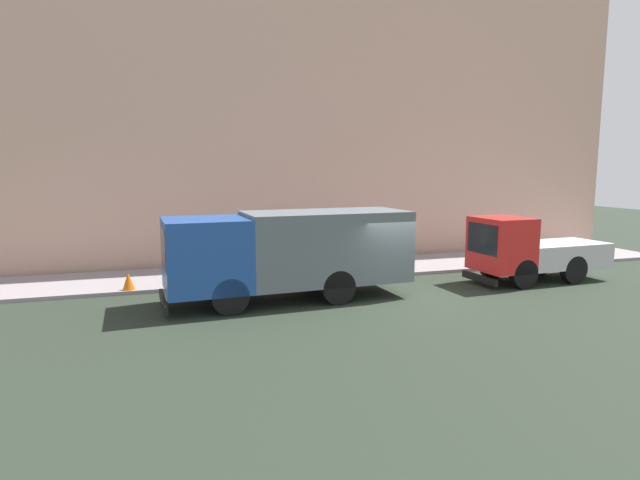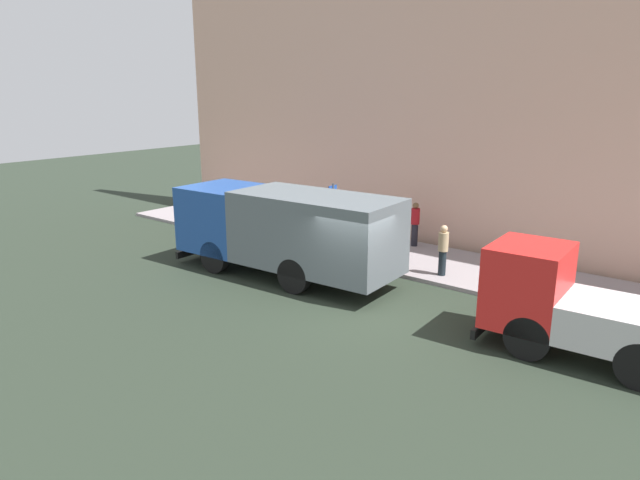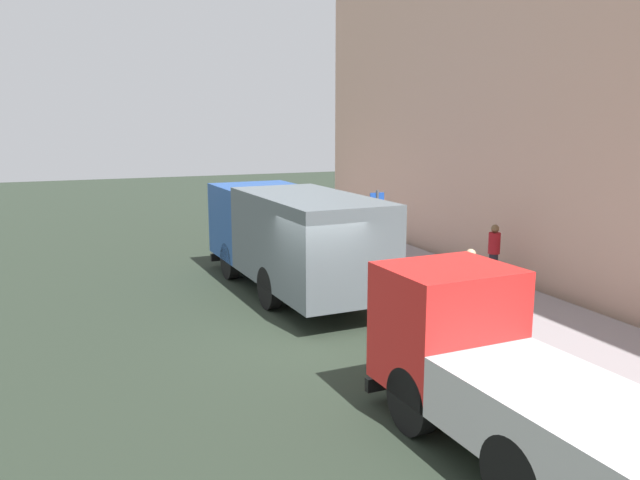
{
  "view_description": "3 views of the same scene",
  "coord_description": "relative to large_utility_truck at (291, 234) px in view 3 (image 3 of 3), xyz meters",
  "views": [
    {
      "loc": [
        -14.73,
        7.28,
        4.15
      ],
      "look_at": [
        1.68,
        2.15,
        1.76
      ],
      "focal_mm": 28.75,
      "sensor_mm": 36.0,
      "label": 1
    },
    {
      "loc": [
        -12.22,
        -8.49,
        5.97
      ],
      "look_at": [
        1.51,
        2.53,
        1.22
      ],
      "focal_mm": 32.02,
      "sensor_mm": 36.0,
      "label": 2
    },
    {
      "loc": [
        -4.72,
        -12.5,
        4.69
      ],
      "look_at": [
        1.38,
        2.68,
        1.55
      ],
      "focal_mm": 35.6,
      "sensor_mm": 36.0,
      "label": 3
    }
  ],
  "objects": [
    {
      "name": "ground",
      "position": [
        -0.82,
        -3.43,
        -1.62
      ],
      "size": [
        80.0,
        80.0,
        0.0
      ],
      "primitive_type": "plane",
      "color": "#242E23"
    },
    {
      "name": "sidewalk",
      "position": [
        4.1,
        -3.43,
        -1.55
      ],
      "size": [
        3.85,
        30.0,
        0.13
      ],
      "primitive_type": "cube",
      "color": "gray",
      "rests_on": "ground"
    },
    {
      "name": "building_facade",
      "position": [
        6.53,
        -3.43,
        4.84
      ],
      "size": [
        0.5,
        30.0,
        12.92
      ],
      "primitive_type": "cube",
      "color": "#D3A38C",
      "rests_on": "ground"
    },
    {
      "name": "large_utility_truck",
      "position": [
        0.0,
        0.0,
        0.0
      ],
      "size": [
        2.86,
        7.89,
        2.81
      ],
      "rotation": [
        0.0,
        0.0,
        0.05
      ],
      "color": "#1F499A",
      "rests_on": "ground"
    },
    {
      "name": "small_flatbed_truck",
      "position": [
        -0.06,
        -9.09,
        -0.46
      ],
      "size": [
        2.19,
        5.42,
        2.43
      ],
      "rotation": [
        0.0,
        0.0,
        0.05
      ],
      "color": "red",
      "rests_on": "ground"
    },
    {
      "name": "pedestrian_walking",
      "position": [
        3.23,
        0.69,
        -0.56
      ],
      "size": [
        0.52,
        0.52,
        1.76
      ],
      "rotation": [
        0.0,
        0.0,
        2.48
      ],
      "color": "brown",
      "rests_on": "sidewalk"
    },
    {
      "name": "pedestrian_standing",
      "position": [
        5.43,
        -1.67,
        -0.6
      ],
      "size": [
        0.46,
        0.46,
        1.67
      ],
      "rotation": [
        0.0,
        0.0,
        3.8
      ],
      "color": "black",
      "rests_on": "sidewalk"
    },
    {
      "name": "pedestrian_third",
      "position": [
        2.92,
        -4.1,
        -0.61
      ],
      "size": [
        0.39,
        0.39,
        1.64
      ],
      "rotation": [
        0.0,
        0.0,
        1.34
      ],
      "color": "black",
      "rests_on": "sidewalk"
    },
    {
      "name": "traffic_cone_orange",
      "position": [
        2.42,
        4.98,
        -1.2
      ],
      "size": [
        0.41,
        0.41,
        0.59
      ],
      "primitive_type": "cone",
      "color": "orange",
      "rests_on": "sidewalk"
    },
    {
      "name": "street_sign_post",
      "position": [
        2.65,
        0.1,
        0.02
      ],
      "size": [
        0.44,
        0.08,
        2.56
      ],
      "color": "#4C5156",
      "rests_on": "sidewalk"
    }
  ]
}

